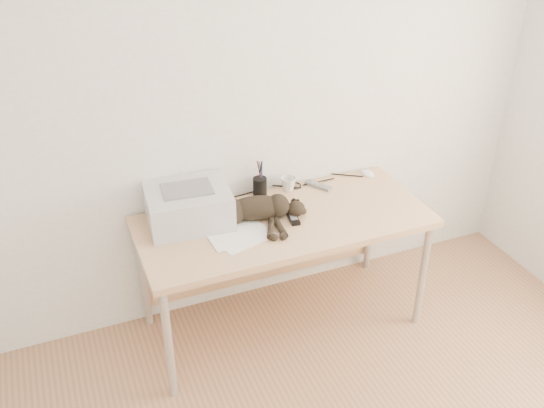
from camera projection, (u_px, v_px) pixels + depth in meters
name	position (u px, v px, depth m)	size (l,w,h in m)	color
wall_back	(259.00, 99.00, 3.30)	(3.50, 3.50, 0.00)	white
desk	(278.00, 231.00, 3.44)	(1.60, 0.70, 0.74)	tan
printer	(188.00, 205.00, 3.23)	(0.46, 0.40, 0.21)	#B9B9BE
papers	(240.00, 236.00, 3.15)	(0.35, 0.28, 0.01)	white
cat	(254.00, 210.00, 3.26)	(0.62, 0.37, 0.14)	black
mug	(288.00, 184.00, 3.55)	(0.09, 0.09, 0.08)	silver
pen_cup	(260.00, 186.00, 3.49)	(0.08, 0.08, 0.21)	black
remote_grey	(318.00, 186.00, 3.60)	(0.05, 0.17, 0.02)	slate
remote_black	(292.00, 216.00, 3.31)	(0.05, 0.17, 0.02)	black
mouse	(368.00, 172.00, 3.73)	(0.06, 0.11, 0.04)	white
cable_tangle	(263.00, 192.00, 3.54)	(1.36, 0.08, 0.01)	black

